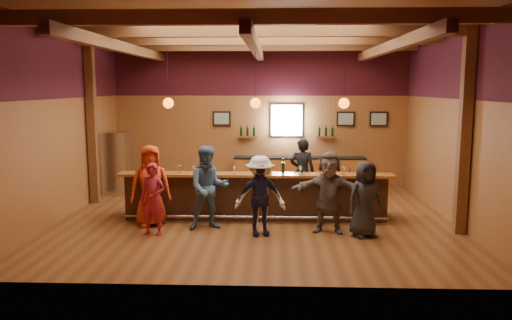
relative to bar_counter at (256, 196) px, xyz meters
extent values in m
plane|color=brown|center=(-0.02, -0.15, -0.52)|extent=(9.00, 9.00, 0.00)
cube|color=brown|center=(-0.02, 3.85, 1.73)|extent=(9.00, 0.04, 4.50)
cube|color=brown|center=(-0.02, -4.15, 1.73)|extent=(9.00, 0.04, 4.50)
cube|color=brown|center=(-4.52, -0.15, 1.73)|extent=(0.04, 8.00, 4.50)
cube|color=brown|center=(4.48, -0.15, 1.73)|extent=(0.04, 8.00, 4.50)
cube|color=brown|center=(-0.02, -0.15, 3.98)|extent=(9.00, 8.00, 0.04)
cube|color=#3C1019|center=(-0.02, 3.83, 3.13)|extent=(9.00, 0.01, 1.70)
cube|color=#3C1019|center=(-4.50, -0.15, 3.13)|extent=(0.01, 8.00, 1.70)
cube|color=#3C1019|center=(4.46, -0.15, 3.13)|extent=(0.01, 8.00, 1.70)
cube|color=#563218|center=(-4.37, 1.35, 1.73)|extent=(0.22, 0.22, 4.50)
cube|color=#563218|center=(4.33, -1.15, 1.73)|extent=(0.22, 0.22, 4.50)
cube|color=#563218|center=(-0.02, -3.15, 3.68)|extent=(8.80, 0.20, 0.25)
cube|color=#563218|center=(-0.02, -1.15, 3.68)|extent=(8.80, 0.20, 0.25)
cube|color=#563218|center=(-0.02, 0.85, 3.68)|extent=(8.80, 0.20, 0.25)
cube|color=#563218|center=(-0.02, 2.85, 3.68)|extent=(8.80, 0.20, 0.25)
cube|color=#563218|center=(-3.02, -0.15, 3.43)|extent=(0.18, 7.80, 0.22)
cube|color=#563218|center=(-0.02, -0.15, 3.43)|extent=(0.18, 7.80, 0.22)
cube|color=#563218|center=(2.98, -0.15, 3.43)|extent=(0.18, 7.80, 0.22)
cube|color=black|center=(-0.02, -0.15, 0.00)|extent=(6.00, 0.60, 1.05)
cube|color=brown|center=(-0.02, -0.33, 0.56)|extent=(6.30, 0.50, 0.06)
cube|color=black|center=(-0.02, 0.23, 0.40)|extent=(6.00, 0.48, 0.05)
cube|color=black|center=(-0.02, 0.23, -0.07)|extent=(6.00, 0.48, 0.90)
cube|color=silver|center=(1.98, 0.23, 0.36)|extent=(0.45, 0.40, 0.14)
cube|color=silver|center=(2.48, 0.23, 0.36)|extent=(0.45, 0.40, 0.14)
cylinder|color=silver|center=(-0.02, -0.57, -0.37)|extent=(6.00, 0.06, 0.06)
cube|color=brown|center=(1.18, 3.57, -0.07)|extent=(4.00, 0.50, 0.90)
cube|color=black|center=(1.18, 3.57, 0.40)|extent=(4.00, 0.52, 0.05)
cube|color=silver|center=(0.78, 3.80, 1.53)|extent=(0.95, 0.08, 0.95)
cube|color=white|center=(0.78, 3.75, 1.53)|extent=(0.78, 0.01, 0.78)
cube|color=black|center=(-1.22, 3.79, 1.58)|extent=(0.55, 0.04, 0.45)
cube|color=silver|center=(-1.22, 3.77, 1.58)|extent=(0.45, 0.01, 0.35)
cube|color=black|center=(2.58, 3.79, 1.58)|extent=(0.55, 0.04, 0.45)
cube|color=silver|center=(2.58, 3.77, 1.58)|extent=(0.45, 0.01, 0.35)
cube|color=black|center=(3.58, 3.79, 1.58)|extent=(0.55, 0.04, 0.45)
cube|color=silver|center=(3.58, 3.77, 1.58)|extent=(0.45, 0.01, 0.35)
cube|color=brown|center=(-0.42, 3.73, 1.03)|extent=(0.60, 0.18, 0.04)
cylinder|color=black|center=(-0.62, 3.73, 1.18)|extent=(0.07, 0.07, 0.26)
cylinder|color=black|center=(-0.42, 3.73, 1.18)|extent=(0.07, 0.07, 0.26)
cylinder|color=black|center=(-0.22, 3.73, 1.18)|extent=(0.07, 0.07, 0.26)
cube|color=brown|center=(1.98, 3.73, 1.03)|extent=(0.60, 0.18, 0.04)
cylinder|color=black|center=(1.78, 3.73, 1.18)|extent=(0.07, 0.07, 0.26)
cylinder|color=black|center=(1.98, 3.73, 1.18)|extent=(0.07, 0.07, 0.26)
cylinder|color=black|center=(2.18, 3.73, 1.18)|extent=(0.07, 0.07, 0.26)
cylinder|color=black|center=(-2.02, -0.15, 2.80)|extent=(0.01, 0.01, 1.25)
sphere|color=#FA4B0C|center=(-2.02, -0.15, 2.18)|extent=(0.24, 0.24, 0.24)
cylinder|color=black|center=(-0.02, -0.15, 2.80)|extent=(0.01, 0.01, 1.25)
sphere|color=#FA4B0C|center=(-0.02, -0.15, 2.18)|extent=(0.24, 0.24, 0.24)
cylinder|color=black|center=(1.98, -0.15, 2.80)|extent=(0.01, 0.01, 1.25)
sphere|color=#FA4B0C|center=(1.98, -0.15, 2.18)|extent=(0.24, 0.24, 0.24)
cube|color=silver|center=(-4.12, 2.45, 0.38)|extent=(0.70, 0.70, 1.80)
imported|color=red|center=(-2.32, -0.81, 0.38)|extent=(1.01, 0.79, 1.81)
imported|color=maroon|center=(-2.10, -1.50, 0.24)|extent=(0.61, 0.46, 1.52)
imported|color=#426285|center=(-1.00, -1.03, 0.39)|extent=(1.03, 0.89, 1.82)
imported|color=silver|center=(0.13, -1.32, 0.31)|extent=(1.12, 0.70, 1.66)
imported|color=#1C1B37|center=(0.11, -1.44, 0.25)|extent=(0.97, 0.61, 1.54)
imported|color=#5E504B|center=(1.58, -1.17, 0.35)|extent=(1.67, 0.77, 1.74)
imported|color=black|center=(2.28, -1.46, 0.27)|extent=(0.90, 0.73, 1.58)
imported|color=black|center=(1.14, 1.19, 0.36)|extent=(0.70, 0.52, 1.77)
cylinder|color=brown|center=(0.25, -0.34, 0.72)|extent=(0.24, 0.24, 0.26)
cylinder|color=black|center=(0.62, -0.20, 0.71)|extent=(0.07, 0.07, 0.24)
cylinder|color=black|center=(0.62, -0.20, 0.87)|extent=(0.02, 0.02, 0.08)
cylinder|color=black|center=(1.04, -0.19, 0.71)|extent=(0.07, 0.07, 0.25)
cylinder|color=black|center=(1.04, -0.19, 0.88)|extent=(0.02, 0.02, 0.09)
cylinder|color=silver|center=(-2.43, -0.31, 0.59)|extent=(0.07, 0.07, 0.01)
cylinder|color=silver|center=(-2.43, -0.31, 0.64)|extent=(0.01, 0.01, 0.10)
sphere|color=silver|center=(-2.43, -0.31, 0.72)|extent=(0.08, 0.08, 0.08)
cylinder|color=silver|center=(-1.78, -0.30, 0.59)|extent=(0.07, 0.07, 0.01)
cylinder|color=silver|center=(-1.78, -0.30, 0.65)|extent=(0.01, 0.01, 0.10)
sphere|color=silver|center=(-1.78, -0.30, 0.73)|extent=(0.08, 0.08, 0.08)
cylinder|color=silver|center=(-1.43, -0.30, 0.59)|extent=(0.06, 0.06, 0.01)
cylinder|color=silver|center=(-1.43, -0.30, 0.64)|extent=(0.01, 0.01, 0.09)
sphere|color=silver|center=(-1.43, -0.30, 0.72)|extent=(0.07, 0.07, 0.07)
cylinder|color=silver|center=(-1.11, -0.40, 0.59)|extent=(0.07, 0.07, 0.01)
cylinder|color=silver|center=(-1.11, -0.40, 0.64)|extent=(0.01, 0.01, 0.10)
sphere|color=silver|center=(-1.11, -0.40, 0.72)|extent=(0.08, 0.08, 0.08)
cylinder|color=silver|center=(-0.49, -0.34, 0.59)|extent=(0.07, 0.07, 0.01)
cylinder|color=silver|center=(-0.49, -0.34, 0.64)|extent=(0.01, 0.01, 0.09)
sphere|color=silver|center=(-0.49, -0.34, 0.72)|extent=(0.08, 0.08, 0.08)
cylinder|color=silver|center=(1.00, -0.42, 0.59)|extent=(0.08, 0.08, 0.01)
cylinder|color=silver|center=(1.00, -0.42, 0.65)|extent=(0.01, 0.01, 0.11)
sphere|color=silver|center=(1.00, -0.42, 0.74)|extent=(0.09, 0.09, 0.09)
cylinder|color=silver|center=(1.48, -0.30, 0.59)|extent=(0.07, 0.07, 0.01)
cylinder|color=silver|center=(1.48, -0.30, 0.64)|extent=(0.01, 0.01, 0.10)
sphere|color=silver|center=(1.48, -0.30, 0.72)|extent=(0.08, 0.08, 0.08)
cylinder|color=silver|center=(1.98, -0.37, 0.59)|extent=(0.07, 0.07, 0.01)
cylinder|color=silver|center=(1.98, -0.37, 0.65)|extent=(0.01, 0.01, 0.10)
sphere|color=silver|center=(1.98, -0.37, 0.73)|extent=(0.08, 0.08, 0.08)
camera|label=1|loc=(0.44, -11.54, 2.55)|focal=35.00mm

